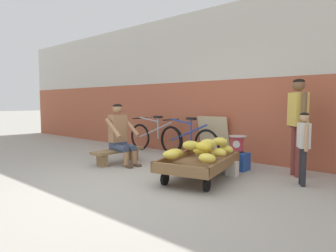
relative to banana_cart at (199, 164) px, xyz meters
The scene contains 14 objects.
ground_plane 1.19m from the banana_cart, 115.62° to the right, with size 80.00×80.00×0.00m, color #A39E93.
back_wall 2.35m from the banana_cart, 105.14° to the left, with size 16.00×0.30×3.14m.
banana_cart is the anchor object (origin of this frame).
banana_pile 0.23m from the banana_cart, 10.32° to the left, with size 1.02×1.21×0.26m.
low_bench 1.88m from the banana_cart, behind, with size 0.32×1.11×0.27m.
vendor_seated 1.83m from the banana_cart, behind, with size 0.71×0.53×1.14m.
plastic_crate 0.99m from the banana_cart, 82.47° to the left, with size 0.36×0.28×0.30m.
weighing_scale 1.01m from the banana_cart, 82.46° to the left, with size 0.30×0.30×0.29m.
bicycle_near_left 2.62m from the banana_cart, 147.93° to the left, with size 1.66×0.48×0.86m.
bicycle_far_left 1.79m from the banana_cart, 132.40° to the left, with size 1.66×0.48×0.86m.
sign_board 1.86m from the banana_cart, 115.03° to the left, with size 0.70×0.23×0.88m.
customer_adult 1.72m from the banana_cart, 48.48° to the left, with size 0.36×0.39×1.53m.
customer_child 1.50m from the banana_cart, 27.89° to the left, with size 0.22×0.29×1.03m.
shopping_bag 0.60m from the banana_cart, 62.63° to the left, with size 0.18×0.12×0.24m, color silver.
Camera 1 is at (2.98, -2.57, 1.16)m, focal length 31.39 mm.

